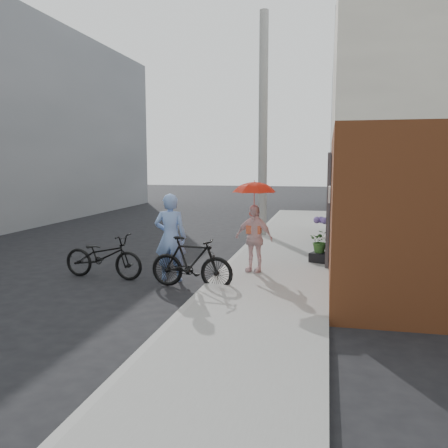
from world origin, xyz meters
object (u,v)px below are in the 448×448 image
(officer, at_px, (170,237))
(kimono_woman, at_px, (254,238))
(utility_pole, at_px, (263,127))
(bike_right, at_px, (191,263))
(planter, at_px, (320,257))
(bike_left, at_px, (103,256))

(officer, distance_m, kimono_woman, 1.75)
(utility_pole, xyz_separation_m, bike_right, (-0.50, -6.33, -3.00))
(officer, relative_size, kimono_woman, 1.27)
(utility_pole, relative_size, planter, 17.11)
(officer, distance_m, planter, 3.64)
(utility_pole, distance_m, bike_right, 7.03)
(bike_left, bearing_deg, planter, -60.08)
(officer, height_order, bike_right, officer)
(bike_right, bearing_deg, planter, -39.20)
(utility_pole, xyz_separation_m, bike_left, (-2.53, -5.97, -3.03))
(bike_left, relative_size, kimono_woman, 1.26)
(utility_pole, height_order, officer, utility_pole)
(kimono_woman, xyz_separation_m, planter, (1.37, 1.29, -0.60))
(officer, relative_size, planter, 4.40)
(utility_pole, bearing_deg, kimono_woman, -84.12)
(bike_left, height_order, planter, bike_left)
(bike_left, xyz_separation_m, planter, (4.43, 2.08, -0.24))
(bike_left, bearing_deg, officer, -81.03)
(officer, height_order, kimono_woman, officer)
(officer, bearing_deg, bike_left, -2.51)
(utility_pole, distance_m, kimono_woman, 5.85)
(planter, bearing_deg, kimono_woman, -136.55)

